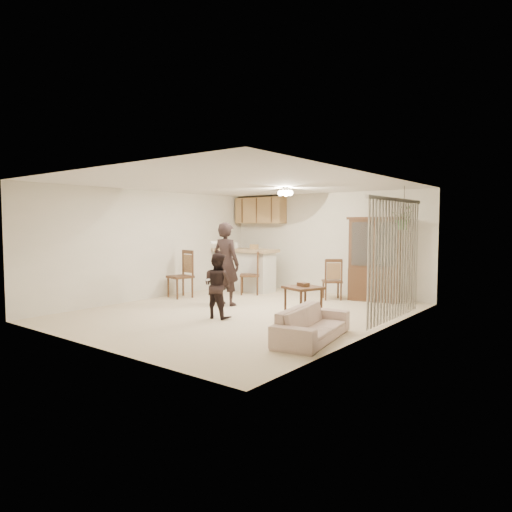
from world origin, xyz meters
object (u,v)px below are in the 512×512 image
Objects in this scene: chair_hutch_right at (332,288)px; sofa at (312,316)px; adult at (226,263)px; child at (217,282)px; china_hutch at (375,260)px; chair_hutch_left at (250,282)px; chair_bar at (180,284)px; side_table at (303,303)px.

sofa is at bearing 75.38° from chair_hutch_right.
adult is (-2.98, 1.43, 0.53)m from sofa.
child is 0.72× the size of china_hutch.
chair_hutch_right is at bearing -165.99° from china_hutch.
adult reaches higher than chair_hutch_left.
adult is at bearing 8.54° from chair_bar.
adult is 0.95× the size of china_hutch.
chair_hutch_right is (1.43, 2.04, -0.63)m from adult.
child is (0.78, -1.12, -0.22)m from adult.
china_hutch reaches higher than adult.
china_hutch is at bearing -134.72° from adult.
china_hutch is (2.27, 2.46, 0.03)m from adult.
side_table is at bearing -104.26° from china_hutch.
chair_bar is (-2.30, 1.19, -0.36)m from child.
china_hutch is at bearing 72.27° from chair_hutch_left.
chair_hutch_right is at bearing -126.87° from adult.
chair_hutch_left is (-1.34, 2.61, -0.38)m from child.
child reaches higher than chair_hutch_left.
side_table is (1.39, 0.74, -0.35)m from child.
adult is 2.27m from side_table.
china_hutch is 2.60× the size of side_table.
child is (-2.21, 0.31, 0.31)m from sofa.
chair_hutch_left is at bearing -23.35° from chair_hutch_right.
chair_bar is 3.54m from chair_hutch_right.
adult is 3.35m from china_hutch.
china_hutch is 1.69× the size of chair_bar.
chair_hutch_left is at bearing 67.42° from chair_bar.
chair_hutch_right is at bearing 106.89° from side_table.
chair_bar is 1.71m from chair_hutch_left.
child is 1.43× the size of chair_hutch_right.
china_hutch is 1.15m from chair_hutch_right.
sofa is 1.34m from side_table.
sofa is 1.04× the size of adult.
chair_bar reaches higher than chair_hutch_left.
child reaches higher than sofa.
side_table is at bearing 28.11° from sofa.
china_hutch reaches higher than chair_bar.
child is 2.96m from chair_hutch_left.
china_hutch is at bearing 87.74° from side_table.
child reaches higher than side_table.
chair_hutch_right is (0.65, 3.16, -0.41)m from child.
adult reaches higher than chair_bar.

